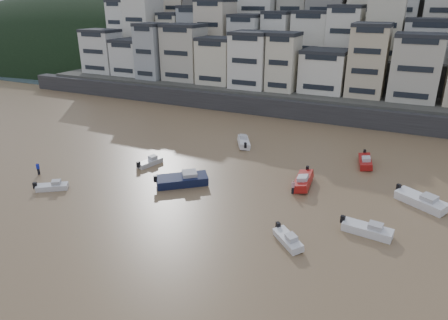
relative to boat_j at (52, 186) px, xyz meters
The scene contains 15 objects.
sea_strip 159.41m from the boat_j, 129.01° to the left, with size 340.00×340.00×0.00m, color #435360.
harbor_wall 48.08m from the boat_j, 65.87° to the left, with size 140.00×3.00×3.50m, color #38383A.
hillside 88.07m from the boat_j, 73.76° to the left, with size 141.04×66.00×50.00m.
headland 142.30m from the boat_j, 126.85° to the left, with size 216.00×135.00×53.33m.
boat_j is the anchor object (origin of this frame).
boat_g 43.36m from the boat_j, 19.95° to the left, with size 6.16×2.02×1.68m, color white, non-canonical shape.
boat_i 41.59m from the boat_j, 36.23° to the left, with size 5.44×1.78×1.48m, color maroon, non-canonical shape.
boat_d 36.58m from the boat_j, ahead, with size 5.25×1.72×1.43m, color silver, non-canonical shape.
boat_c 15.85m from the boat_j, 29.63° to the left, with size 6.94×2.27×1.89m, color #131B3C, non-canonical shape.
boat_e 30.96m from the boat_j, 27.60° to the left, with size 5.95×1.95×1.62m, color #A81714, non-canonical shape.
boat_b 29.50m from the boat_j, ahead, with size 4.29×1.40×1.17m, color silver, non-canonical shape.
boat_f 13.21m from the boat_j, 62.02° to the left, with size 4.25×1.39×1.16m, color silver, non-canonical shape.
boat_h 28.96m from the boat_j, 58.86° to the left, with size 5.45×1.78×1.49m, color white, non-canonical shape.
person_blue 5.91m from the boat_j, 153.61° to the left, with size 0.44×0.44×1.74m, color #1826BA, non-canonical shape.
person_pink 29.29m from the boat_j, 23.42° to the left, with size 0.44×0.44×1.74m, color #BE868E, non-canonical shape.
Camera 1 is at (28.19, -9.56, 21.63)m, focal length 32.00 mm.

